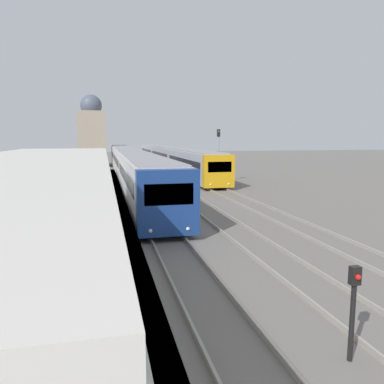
{
  "coord_description": "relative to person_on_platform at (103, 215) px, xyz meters",
  "views": [
    {
      "loc": [
        -2.55,
        -2.11,
        4.35
      ],
      "look_at": [
        1.67,
        15.84,
        1.69
      ],
      "focal_mm": 35.0,
      "sensor_mm": 36.0,
      "label": 1
    }
  ],
  "objects": [
    {
      "name": "signal_post_near",
      "position": [
        4.69,
        -6.17,
        -0.71
      ],
      "size": [
        0.2,
        0.21,
        1.93
      ],
      "color": "black",
      "rests_on": "ground_plane"
    },
    {
      "name": "train_far",
      "position": [
        9.32,
        43.02,
        -0.19
      ],
      "size": [
        2.62,
        51.65,
        3.09
      ],
      "color": "gold",
      "rests_on": "ground_plane"
    },
    {
      "name": "train_near",
      "position": [
        2.65,
        29.07,
        -0.14
      ],
      "size": [
        2.65,
        52.39,
        3.18
      ],
      "color": "navy",
      "rests_on": "ground_plane"
    },
    {
      "name": "person_on_platform",
      "position": [
        0.0,
        0.0,
        0.0
      ],
      "size": [
        0.4,
        0.4,
        1.66
      ],
      "color": "#2D2D33",
      "rests_on": "station_platform"
    },
    {
      "name": "platform_canopy",
      "position": [
        -1.76,
        -1.58,
        1.8
      ],
      "size": [
        4.0,
        19.14,
        2.91
      ],
      "color": "beige",
      "rests_on": "station_platform"
    },
    {
      "name": "distant_domed_building",
      "position": [
        -1.54,
        47.51,
        3.2
      ],
      "size": [
        4.15,
        4.15,
        10.83
      ],
      "color": "gray",
      "rests_on": "ground_plane"
    },
    {
      "name": "signal_mast_far",
      "position": [
        10.86,
        22.56,
        1.34
      ],
      "size": [
        0.28,
        0.29,
        5.18
      ],
      "color": "gray",
      "rests_on": "ground_plane"
    }
  ]
}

